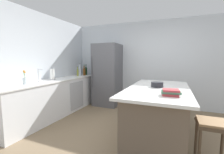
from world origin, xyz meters
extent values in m
plane|color=#7A664C|center=(0.00, 0.00, 0.00)|extent=(7.20, 7.20, 0.00)
cube|color=silver|center=(0.00, 2.25, 1.30)|extent=(6.00, 0.10, 2.60)
cube|color=silver|center=(-2.45, 0.00, 1.30)|extent=(0.10, 6.00, 2.60)
cube|color=white|center=(-2.08, 0.51, 0.45)|extent=(0.65, 3.17, 0.89)
cube|color=white|center=(-2.08, 0.51, 0.91)|extent=(0.68, 3.20, 0.03)
cube|color=#B2B5BA|center=(-1.75, 0.91, 0.45)|extent=(0.01, 0.60, 0.75)
cube|color=brown|center=(0.48, 0.25, 0.44)|extent=(0.87, 1.86, 0.89)
cube|color=white|center=(0.48, 0.25, 0.91)|extent=(1.03, 2.06, 0.04)
cube|color=#56565B|center=(-1.22, 1.82, 0.95)|extent=(0.76, 0.76, 1.91)
cylinder|color=#4C4C51|center=(-1.56, 1.42, 1.05)|extent=(0.02, 0.02, 0.95)
cylinder|color=#473828|center=(1.05, -0.57, 0.30)|extent=(0.04, 0.04, 0.60)
cylinder|color=#473828|center=(1.05, -0.27, 0.30)|extent=(0.04, 0.04, 0.60)
cylinder|color=#473828|center=(1.35, -0.27, 0.30)|extent=(0.04, 0.04, 0.60)
cube|color=#473828|center=(1.20, -0.42, 0.62)|extent=(0.36, 0.36, 0.04)
cube|color=olive|center=(1.20, -0.42, 0.66)|extent=(0.34, 0.34, 0.03)
cylinder|color=silver|center=(-2.14, 0.00, 0.93)|extent=(0.05, 0.05, 0.02)
cylinder|color=silver|center=(-2.14, 0.00, 1.08)|extent=(0.02, 0.02, 0.28)
cylinder|color=silver|center=(-2.08, 0.00, 1.20)|extent=(0.14, 0.02, 0.02)
cylinder|color=silver|center=(-2.09, -0.38, 0.99)|extent=(0.08, 0.08, 0.13)
cylinder|color=#4C7F3D|center=(-2.10, -0.38, 1.09)|extent=(0.01, 0.03, 0.22)
sphere|color=orange|center=(-2.10, -0.38, 1.20)|extent=(0.04, 0.04, 0.04)
cylinder|color=#4C7F3D|center=(-2.09, -0.39, 1.08)|extent=(0.01, 0.01, 0.21)
sphere|color=orange|center=(-2.09, -0.39, 1.19)|extent=(0.04, 0.04, 0.04)
cylinder|color=#4C7F3D|center=(-2.08, -0.38, 1.08)|extent=(0.01, 0.04, 0.19)
sphere|color=orange|center=(-2.08, -0.38, 1.17)|extent=(0.04, 0.04, 0.04)
cylinder|color=gray|center=(-2.09, 0.38, 0.93)|extent=(0.14, 0.14, 0.01)
cylinder|color=white|center=(-2.09, 0.38, 1.07)|extent=(0.11, 0.11, 0.26)
cylinder|color=gray|center=(-2.09, 0.38, 1.22)|extent=(0.02, 0.02, 0.04)
cylinder|color=#994C23|center=(-2.14, 1.99, 1.02)|extent=(0.05, 0.05, 0.19)
cylinder|color=#994C23|center=(-2.14, 1.99, 1.14)|extent=(0.02, 0.02, 0.05)
cylinder|color=black|center=(-2.14, 1.99, 1.17)|extent=(0.02, 0.02, 0.01)
cylinder|color=#19381E|center=(-2.06, 1.91, 1.04)|extent=(0.07, 0.07, 0.24)
cylinder|color=#19381E|center=(-2.06, 1.91, 1.21)|extent=(0.03, 0.03, 0.10)
cylinder|color=black|center=(-2.06, 1.91, 1.27)|extent=(0.03, 0.03, 0.01)
cylinder|color=#8CB79E|center=(-2.08, 1.82, 1.05)|extent=(0.07, 0.07, 0.25)
cylinder|color=#8CB79E|center=(-2.08, 1.82, 1.23)|extent=(0.03, 0.03, 0.10)
cylinder|color=black|center=(-2.08, 1.82, 1.28)|extent=(0.03, 0.03, 0.01)
cylinder|color=brown|center=(-2.01, 1.71, 1.03)|extent=(0.09, 0.09, 0.22)
cylinder|color=brown|center=(-2.01, 1.71, 1.19)|extent=(0.04, 0.04, 0.08)
cylinder|color=black|center=(-2.01, 1.71, 1.24)|extent=(0.04, 0.04, 0.01)
cylinder|color=red|center=(-2.14, 1.62, 1.00)|extent=(0.05, 0.05, 0.15)
cylinder|color=red|center=(-2.14, 1.62, 1.10)|extent=(0.02, 0.02, 0.05)
cylinder|color=black|center=(-2.14, 1.62, 1.13)|extent=(0.02, 0.02, 0.01)
cylinder|color=silver|center=(-2.06, 1.53, 1.06)|extent=(0.08, 0.08, 0.28)
cylinder|color=silver|center=(-2.06, 1.53, 1.25)|extent=(0.04, 0.04, 0.09)
cylinder|color=black|center=(-2.06, 1.53, 1.30)|extent=(0.04, 0.04, 0.01)
cylinder|color=olive|center=(-2.07, 1.43, 1.03)|extent=(0.05, 0.05, 0.21)
cylinder|color=olive|center=(-2.07, 1.43, 1.17)|extent=(0.02, 0.02, 0.08)
cylinder|color=black|center=(-2.07, 1.43, 1.22)|extent=(0.03, 0.03, 0.01)
cube|color=#A83338|center=(0.70, -0.33, 0.94)|extent=(0.21, 0.18, 0.03)
cube|color=#4C7F60|center=(0.70, -0.33, 0.97)|extent=(0.27, 0.18, 0.03)
cube|color=#A83338|center=(0.70, -0.33, 1.00)|extent=(0.23, 0.21, 0.03)
cylinder|color=black|center=(0.46, 0.30, 0.97)|extent=(0.22, 0.22, 0.09)
camera|label=1|loc=(0.74, -2.55, 1.41)|focal=24.35mm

